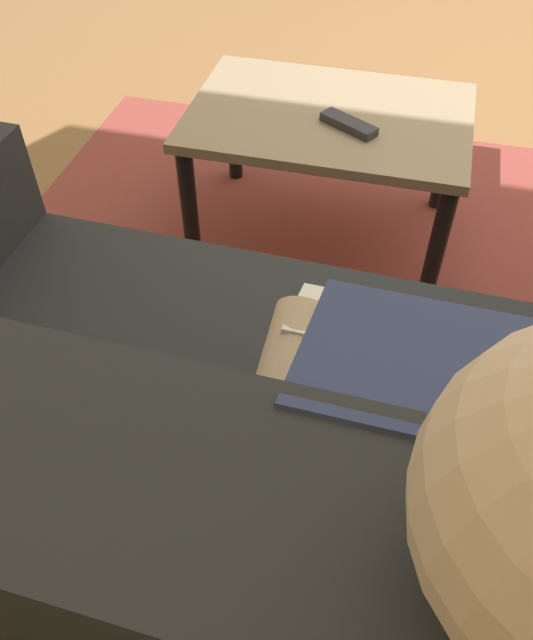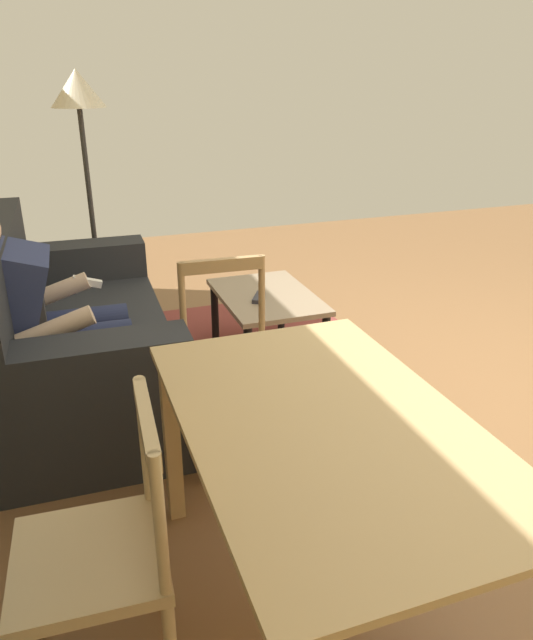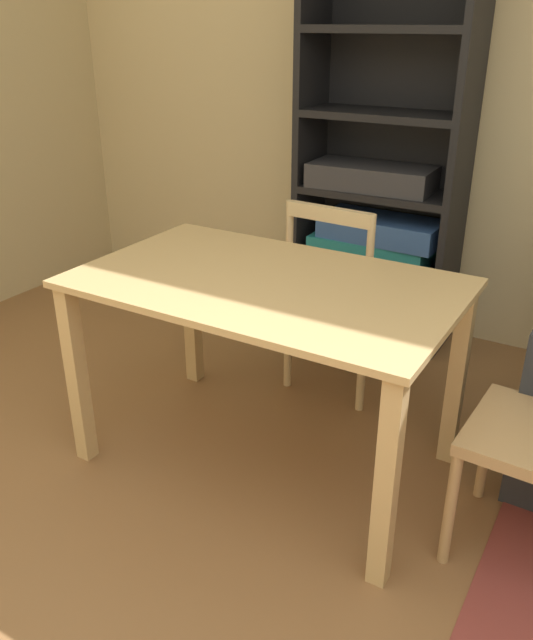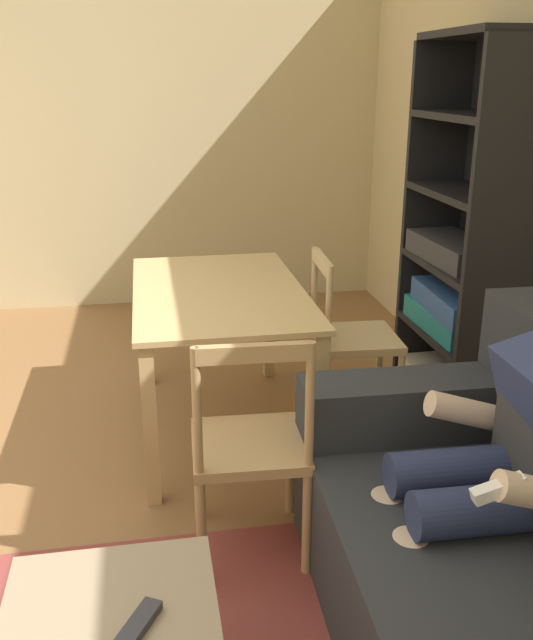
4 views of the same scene
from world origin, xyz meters
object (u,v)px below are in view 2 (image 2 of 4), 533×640
Objects in this scene: dining_chair_facing_couch at (232,366)px; floor_lamp at (80,112)px; coffee_table at (267,304)px; dining_table at (324,452)px; person_lounging at (50,316)px; dining_chair_near_wall at (100,556)px; couch at (67,340)px; tv_remote at (259,297)px.

floor_lamp is at bearing 12.61° from dining_chair_facing_couch.
coffee_table is 0.61× the size of dining_table.
dining_table is at bearing -152.76° from person_lounging.
dining_chair_facing_couch is (-0.49, -0.77, -0.16)m from person_lounging.
dining_table is at bearing 179.92° from dining_chair_facing_couch.
coffee_table is at bearing -31.75° from dining_chair_near_wall.
couch is at bearing 167.43° from floor_lamp.
couch is 2.06× the size of dining_chair_near_wall.
floor_lamp reaches higher than couch.
dining_chair_near_wall is at bearing 88.77° from tv_remote.
couch is 1.06m from dining_chair_facing_couch.
floor_lamp reaches higher than tv_remote.
tv_remote is (0.32, -1.18, -0.16)m from person_lounging.
dining_chair_facing_couch is at bearing -0.08° from dining_table.
floor_lamp is (1.11, 0.92, 1.08)m from coffee_table.
dining_chair_facing_couch is 2.27m from floor_lamp.
floor_lamp reaches higher than dining_table.
tv_remote is at bearing -12.69° from dining_table.
person_lounging is at bearing 27.24° from dining_table.
floor_lamp is (1.49, -0.32, 0.84)m from person_lounging.
couch is 1.58× the size of person_lounging.
couch is 1.38× the size of dining_table.
dining_table is 0.71m from dining_chair_near_wall.
dining_chair_near_wall reaches higher than coffee_table.
dining_chair_facing_couch is 0.53× the size of floor_lamp.
person_lounging is 0.93m from dining_chair_facing_couch.
coffee_table is 2.21m from dining_chair_near_wall.
tv_remote is at bearing -74.90° from person_lounging.
tv_remote is at bearing -88.17° from couch.
dining_chair_near_wall is 3.16m from floor_lamp.
tv_remote is 1.76m from floor_lamp.
person_lounging reaches higher than dining_chair_facing_couch.
coffee_table is 0.88× the size of dining_chair_facing_couch.
floor_lamp reaches higher than person_lounging.
coffee_table is 1.80m from floor_lamp.
person_lounging is 1.30× the size of dining_chair_near_wall.
person_lounging is 1.74m from floor_lamp.
tv_remote is 0.10× the size of floor_lamp.
dining_chair_near_wall is (-0.00, 0.68, -0.19)m from dining_table.
dining_table is 0.78× the size of floor_lamp.
couch is 1.93m from dining_table.
dining_chair_near_wall is (-1.49, -0.09, -0.16)m from person_lounging.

